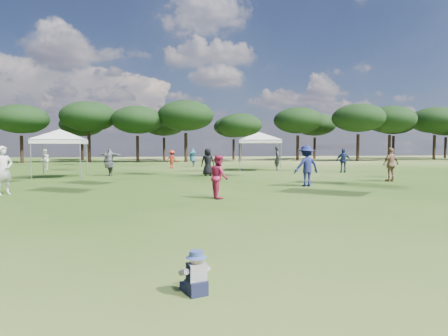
# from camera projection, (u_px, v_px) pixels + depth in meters

# --- Properties ---
(tree_line) EXTENTS (108.78, 17.63, 7.77)m
(tree_line) POSITION_uv_depth(u_px,v_px,m) (177.00, 120.00, 48.92)
(tree_line) COLOR black
(tree_line) RESTS_ON ground
(tent_left) EXTENTS (5.55, 5.55, 3.17)m
(tent_left) POSITION_uv_depth(u_px,v_px,m) (60.00, 131.00, 21.96)
(tent_left) COLOR gray
(tent_left) RESTS_ON ground
(tent_right) EXTENTS (6.26, 6.26, 3.28)m
(tent_right) POSITION_uv_depth(u_px,v_px,m) (259.00, 134.00, 28.89)
(tent_right) COLOR gray
(tent_right) RESTS_ON ground
(toddler) EXTENTS (0.40, 0.44, 0.55)m
(toddler) POSITION_uv_depth(u_px,v_px,m) (196.00, 275.00, 4.63)
(toddler) COLOR #161831
(toddler) RESTS_ON ground
(festival_crowd) EXTENTS (28.56, 23.47, 1.91)m
(festival_crowd) POSITION_uv_depth(u_px,v_px,m) (139.00, 162.00, 23.52)
(festival_crowd) COLOR #265672
(festival_crowd) RESTS_ON ground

